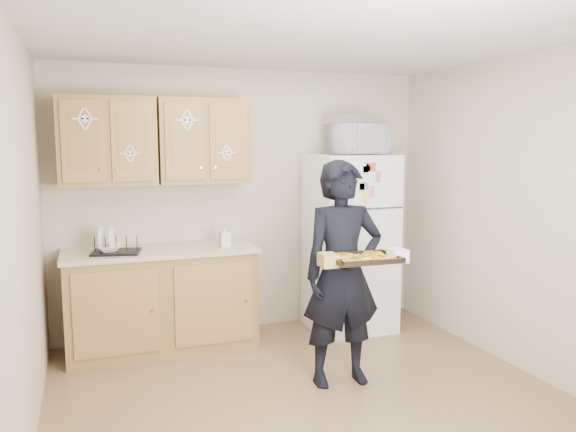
{
  "coord_description": "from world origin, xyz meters",
  "views": [
    {
      "loc": [
        -1.45,
        -3.41,
        1.82
      ],
      "look_at": [
        -0.04,
        0.45,
        1.28
      ],
      "focal_mm": 35.0,
      "sensor_mm": 36.0,
      "label": 1
    }
  ],
  "objects_px": {
    "refrigerator": "(350,243)",
    "microwave": "(358,139)",
    "dish_rack": "(116,244)",
    "baking_tray": "(364,259)",
    "person": "(343,274)"
  },
  "relations": [
    {
      "from": "dish_rack",
      "to": "refrigerator",
      "type": "bearing_deg",
      "value": 0.83
    },
    {
      "from": "person",
      "to": "dish_rack",
      "type": "bearing_deg",
      "value": 147.51
    },
    {
      "from": "refrigerator",
      "to": "person",
      "type": "bearing_deg",
      "value": -118.45
    },
    {
      "from": "refrigerator",
      "to": "microwave",
      "type": "bearing_deg",
      "value": -46.11
    },
    {
      "from": "refrigerator",
      "to": "dish_rack",
      "type": "relative_size",
      "value": 4.48
    },
    {
      "from": "baking_tray",
      "to": "microwave",
      "type": "relative_size",
      "value": 0.9
    },
    {
      "from": "person",
      "to": "baking_tray",
      "type": "bearing_deg",
      "value": -84.55
    },
    {
      "from": "microwave",
      "to": "dish_rack",
      "type": "relative_size",
      "value": 1.37
    },
    {
      "from": "refrigerator",
      "to": "baking_tray",
      "type": "distance_m",
      "value": 1.56
    },
    {
      "from": "refrigerator",
      "to": "baking_tray",
      "type": "xyz_separation_m",
      "value": [
        -0.6,
        -1.43,
        0.16
      ]
    },
    {
      "from": "microwave",
      "to": "person",
      "type": "bearing_deg",
      "value": -129.33
    },
    {
      "from": "person",
      "to": "baking_tray",
      "type": "height_order",
      "value": "person"
    },
    {
      "from": "microwave",
      "to": "dish_rack",
      "type": "distance_m",
      "value": 2.39
    },
    {
      "from": "dish_rack",
      "to": "baking_tray",
      "type": "bearing_deg",
      "value": -41.67
    },
    {
      "from": "refrigerator",
      "to": "baking_tray",
      "type": "relative_size",
      "value": 3.63
    }
  ]
}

